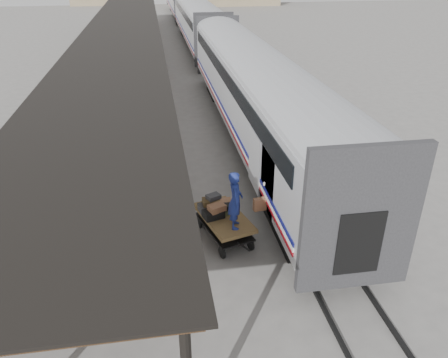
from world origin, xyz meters
TOP-DOWN VIEW (x-y plane):
  - ground at (0.00, 0.00)m, footprint 160.00×160.00m
  - train at (3.19, 33.79)m, footprint 3.45×76.01m
  - canopy at (-3.40, 24.00)m, footprint 4.90×64.30m
  - rails at (3.20, 34.00)m, footprint 1.54×150.00m
  - baggage_cart at (0.38, -0.32)m, footprint 1.86×2.65m
  - suitcase_stack at (0.15, -0.06)m, footprint 1.24×1.24m
  - luggage_tug at (-2.16, 20.84)m, footprint 1.40×1.72m
  - porter at (0.63, -0.97)m, footprint 0.56×0.75m
  - pedestrian at (-1.64, 15.11)m, footprint 1.08×0.64m

SIDE VIEW (x-z plane):
  - ground at x=0.00m, z-range 0.00..0.00m
  - rails at x=3.20m, z-range 0.00..0.12m
  - luggage_tug at x=-2.16m, z-range -0.05..1.26m
  - baggage_cart at x=0.38m, z-range 0.22..1.08m
  - pedestrian at x=-1.64m, z-range 0.00..1.72m
  - suitcase_stack at x=0.15m, z-range 0.78..1.35m
  - porter at x=0.63m, z-range 0.86..2.74m
  - train at x=3.19m, z-range 0.69..4.70m
  - canopy at x=-3.40m, z-range 1.93..6.08m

